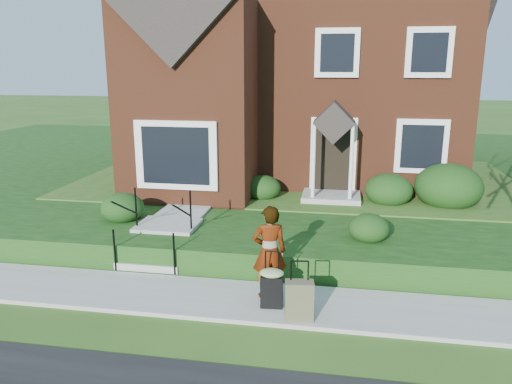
% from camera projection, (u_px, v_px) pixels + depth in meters
% --- Properties ---
extents(ground, '(120.00, 120.00, 0.00)m').
position_uv_depth(ground, '(256.00, 304.00, 9.20)').
color(ground, '#2D5119').
rests_on(ground, ground).
extents(sidewalk, '(60.00, 1.60, 0.08)m').
position_uv_depth(sidewalk, '(256.00, 302.00, 9.19)').
color(sidewalk, '#9E9B93').
rests_on(sidewalk, ground).
extents(terrace, '(44.00, 20.00, 0.60)m').
position_uv_depth(terrace, '(410.00, 174.00, 18.86)').
color(terrace, '#173A0F').
rests_on(terrace, ground).
extents(walkway, '(1.20, 6.00, 0.06)m').
position_uv_depth(walkway, '(200.00, 197.00, 14.23)').
color(walkway, '#9E9B93').
rests_on(walkway, terrace).
extents(main_house, '(10.40, 10.20, 9.40)m').
position_uv_depth(main_house, '(298.00, 36.00, 17.11)').
color(main_house, brown).
rests_on(main_house, terrace).
extents(front_steps, '(1.40, 2.02, 1.50)m').
position_uv_depth(front_steps, '(161.00, 238.00, 11.26)').
color(front_steps, '#9E9B93').
rests_on(front_steps, ground).
extents(foundation_shrubs, '(10.01, 4.57, 1.25)m').
position_uv_depth(foundation_shrubs, '(319.00, 185.00, 13.49)').
color(foundation_shrubs, '#123810').
rests_on(foundation_shrubs, terrace).
extents(woman, '(0.74, 0.60, 1.75)m').
position_uv_depth(woman, '(269.00, 252.00, 9.13)').
color(woman, '#999999').
rests_on(woman, sidewalk).
extents(suitcase_black, '(0.45, 0.38, 1.04)m').
position_uv_depth(suitcase_black, '(272.00, 286.00, 8.82)').
color(suitcase_black, black).
rests_on(suitcase_black, sidewalk).
extents(suitcase_olive, '(0.51, 0.33, 1.04)m').
position_uv_depth(suitcase_olive, '(299.00, 301.00, 8.39)').
color(suitcase_olive, brown).
rests_on(suitcase_olive, sidewalk).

